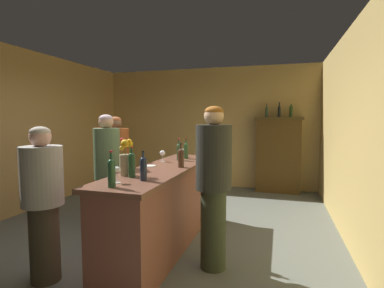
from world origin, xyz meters
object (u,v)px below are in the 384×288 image
object	(u,v)px
wine_glass_mid	(162,153)
bartender	(214,181)
flower_arrangement	(126,159)
display_bottle_left	(267,111)
display_bottle_center	(291,111)
patron_tall	(116,168)
wine_bottle_rose	(112,171)
patron_redhead	(107,174)
wine_bottle_chardonnay	(181,157)
display_bottle_midleft	(279,111)
cheese_plate	(149,166)
patron_in_navy	(43,198)
patron_in_grey	(105,163)
display_cabinet	(278,153)
wine_glass_front	(182,151)
wine_bottle_merlot	(132,164)
wine_bottle_riesling	(143,168)
wine_glass_rear	(117,171)
wine_bottle_syrah	(179,151)
wine_bottle_pinot	(186,150)
bar_counter	(165,207)

from	to	relation	value
wine_glass_mid	bartender	bearing A→B (deg)	-41.02
flower_arrangement	display_bottle_left	distance (m)	4.20
display_bottle_center	bartender	xyz separation A→B (m)	(-0.89, -3.69, -0.84)
bartender	flower_arrangement	bearing A→B (deg)	7.75
patron_tall	display_bottle_center	bearing A→B (deg)	84.99
wine_bottle_rose	flower_arrangement	world-z (taller)	flower_arrangement
display_bottle_left	patron_redhead	world-z (taller)	display_bottle_left
wine_bottle_chardonnay	display_bottle_midleft	xyz separation A→B (m)	(1.15, 3.29, 0.65)
cheese_plate	patron_in_navy	xyz separation A→B (m)	(-0.66, -1.08, -0.19)
wine_glass_mid	patron_in_grey	bearing A→B (deg)	163.59
display_cabinet	wine_bottle_chardonnay	xyz separation A→B (m)	(-1.15, -3.29, 0.29)
display_bottle_left	patron_tall	size ratio (longest dim) A/B	0.18
wine_glass_mid	bartender	xyz separation A→B (m)	(0.92, -0.80, -0.17)
wine_glass_front	display_bottle_midleft	xyz separation A→B (m)	(1.44, 2.37, 0.68)
cheese_plate	display_bottle_midleft	world-z (taller)	display_bottle_midleft
wine_bottle_rose	display_bottle_left	distance (m)	4.67
wine_bottle_merlot	bartender	distance (m)	0.88
display_cabinet	display_bottle_midleft	world-z (taller)	display_bottle_midleft
display_bottle_left	display_cabinet	bearing A→B (deg)	0.00
wine_glass_front	wine_bottle_merlot	bearing A→B (deg)	-89.78
patron_redhead	patron_in_grey	bearing A→B (deg)	103.54
display_bottle_left	patron_in_grey	xyz separation A→B (m)	(-2.46, -2.55, -0.89)
wine_glass_mid	display_bottle_left	bearing A→B (deg)	65.76
display_cabinet	flower_arrangement	xyz separation A→B (m)	(-1.55, -3.95, 0.34)
cheese_plate	patron_in_grey	xyz separation A→B (m)	(-1.16, 0.79, -0.12)
wine_bottle_rose	display_bottle_center	size ratio (longest dim) A/B	1.08
wine_glass_mid	flower_arrangement	world-z (taller)	flower_arrangement
wine_bottle_merlot	display_bottle_center	bearing A→B (deg)	67.36
wine_bottle_rose	patron_in_navy	distance (m)	0.88
wine_glass_front	wine_bottle_riesling	bearing A→B (deg)	-83.81
wine_bottle_riesling	patron_in_navy	xyz separation A→B (m)	(-0.96, -0.28, -0.31)
patron_redhead	wine_glass_rear	bearing A→B (deg)	-72.93
wine_bottle_merlot	bartender	bearing A→B (deg)	23.51
display_bottle_left	bartender	xyz separation A→B (m)	(-0.38, -3.69, -0.83)
wine_bottle_merlot	display_bottle_center	size ratio (longest dim) A/B	1.07
wine_bottle_syrah	wine_glass_front	xyz separation A→B (m)	(-0.06, 0.34, -0.04)
display_cabinet	wine_bottle_rose	world-z (taller)	display_cabinet
wine_bottle_syrah	patron_tall	distance (m)	0.97
display_bottle_left	patron_in_grey	size ratio (longest dim) A/B	0.18
wine_bottle_chardonnay	wine_glass_mid	distance (m)	0.58
wine_bottle_riesling	wine_glass_front	bearing A→B (deg)	96.19
wine_bottle_chardonnay	wine_glass_mid	bearing A→B (deg)	135.90
wine_bottle_riesling	wine_bottle_chardonnay	size ratio (longest dim) A/B	0.98
wine_glass_front	wine_glass_rear	distance (m)	1.95
wine_bottle_chardonnay	display_bottle_left	distance (m)	3.47
wine_bottle_chardonnay	wine_bottle_rose	world-z (taller)	wine_bottle_rose
wine_bottle_pinot	display_bottle_midleft	distance (m)	2.92
patron_in_navy	display_cabinet	bearing A→B (deg)	-7.81
bar_counter	patron_redhead	distance (m)	0.83
wine_glass_rear	patron_in_navy	bearing A→B (deg)	-172.12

